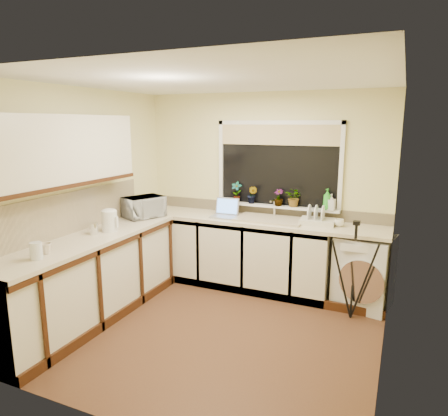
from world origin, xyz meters
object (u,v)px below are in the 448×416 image
Objects in this scene: washing_machine at (364,271)px; plant_c at (279,198)px; cup_left at (46,249)px; dish_rack at (317,222)px; steel_jar at (94,229)px; soap_bottle_green at (327,199)px; soap_bottle_clear at (331,202)px; tripod at (353,271)px; laptop at (225,212)px; plant_a at (237,192)px; kettle at (109,221)px; microwave at (144,207)px; plant_d at (294,197)px; glass_jug at (36,251)px; cup_back at (339,223)px; plant_b at (252,195)px.

washing_machine is 3.93× the size of plant_c.
washing_machine is 1.33m from plant_c.
dish_rack is at bearing 46.05° from cup_left.
steel_jar reaches higher than washing_machine.
soap_bottle_clear is at bearing 1.09° from soap_bottle_green.
laptop is at bearing -168.12° from tripod.
dish_rack is at bearing -128.58° from soap_bottle_clear.
plant_a is 1.38× the size of soap_bottle_clear.
kettle is 0.47× the size of microwave.
kettle is (-2.60, -1.20, 0.60)m from washing_machine.
dish_rack is 1.14m from plant_a.
kettle is at bearing -147.18° from soap_bottle_clear.
plant_d is at bearing 177.49° from soap_bottle_clear.
washing_machine is 3.38m from cup_left.
steel_jar is at bearing 97.02° from glass_jug.
dish_rack is 0.25m from cup_back.
tripod is 1.60m from plant_b.
plant_a is (1.00, 1.59, 0.22)m from steel_jar.
plant_c is 0.82m from cup_back.
plant_c is 1.91× the size of cup_back.
soap_bottle_clear is (2.22, 1.57, 0.19)m from steel_jar.
glass_jug is (-0.84, -2.19, 0.02)m from laptop.
kettle is 1.80× the size of steel_jar.
steel_jar is 0.90m from microwave.
tripod is at bearing 33.84° from cup_left.
soap_bottle_green is (0.60, 0.00, 0.02)m from plant_c.
tripod is 1.19m from plant_d.
plant_c is (0.35, -0.00, -0.01)m from plant_b.
tripod is (2.52, 0.81, -0.47)m from kettle.
microwave is 4.46× the size of cup_left.
plant_b reaches higher than tripod.
plant_a reaches higher than plant_d.
plant_b is at bearing 50.14° from kettle.
cup_back is (1.35, -0.19, -0.24)m from plant_a.
kettle is 2.69m from tripod.
washing_machine is 4.25× the size of soap_bottle_clear.
glass_jug is 2.67m from plant_b.
tripod is at bearing 20.97° from steel_jar.
plant_d is at bearing 167.53° from tripod.
cup_back is (2.35, 1.40, -0.02)m from steel_jar.
plant_a is (-1.10, 0.17, 0.25)m from dish_rack.
plant_a is at bearing 178.06° from plant_c.
soap_bottle_green is 3.12m from cup_left.
soap_bottle_clear is (1.00, 0.00, -0.02)m from plant_b.
glass_jug is 1.39× the size of cup_back.
steel_jar reaches higher than cup_left.
plant_d is (-0.33, 0.17, 0.24)m from dish_rack.
plant_c reaches higher than cup_left.
plant_b is 2.14× the size of cup_left.
glass_jug is at bearing -72.03° from cup_left.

